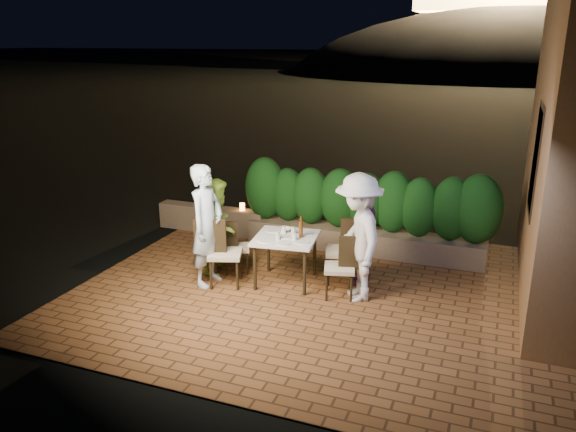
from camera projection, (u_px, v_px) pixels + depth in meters
The scene contains 30 objects.
ground at pixel (310, 304), 8.03m from camera, with size 400.00×400.00×0.00m, color black.
terrace_floor at pixel (320, 294), 8.49m from camera, with size 7.00×6.00×0.15m, color brown.
window_pane at pixel (538, 160), 7.79m from camera, with size 0.08×1.00×1.40m, color black.
window_frame at pixel (537, 160), 7.80m from camera, with size 0.06×1.15×1.55m, color black.
planter at pixel (362, 240), 9.94m from camera, with size 4.20×0.55×0.40m, color brown.
hedge at pixel (364, 200), 9.71m from camera, with size 4.00×0.70×1.10m, color #113C11, non-canonical shape.
parapet at pixel (212, 219), 10.95m from camera, with size 2.20×0.30×0.50m, color brown.
hill at pixel (501, 111), 61.98m from camera, with size 52.00×40.00×22.00m, color black.
dining_table at pixel (286, 260), 8.60m from camera, with size 0.92×0.92×0.75m, color white, non-canonical shape.
plate_nw at pixel (266, 240), 8.31m from camera, with size 0.25×0.25×0.01m, color white.
plate_sw at pixel (273, 231), 8.74m from camera, with size 0.21×0.21×0.01m, color white.
plate_ne at pixel (302, 242), 8.24m from camera, with size 0.22×0.22×0.01m, color white.
plate_se at pixel (306, 233), 8.62m from camera, with size 0.22×0.22×0.01m, color white.
plate_centre at pixel (286, 236), 8.48m from camera, with size 0.23×0.23×0.01m, color white.
plate_front at pixel (284, 244), 8.18m from camera, with size 0.19×0.19×0.01m, color white.
glass_nw at pixel (278, 236), 8.35m from camera, with size 0.07×0.07×0.12m, color silver.
glass_sw at pixel (284, 230), 8.61m from camera, with size 0.07×0.07×0.12m, color silver.
glass_ne at pixel (294, 237), 8.33m from camera, with size 0.06×0.06×0.11m, color silver.
glass_se at pixel (293, 231), 8.59m from camera, with size 0.06×0.06×0.11m, color silver.
beer_bottle at pixel (301, 227), 8.42m from camera, with size 0.06×0.06×0.33m, color #512A0D, non-canonical shape.
bowl at pixel (286, 229), 8.74m from camera, with size 0.19×0.19×0.05m, color white.
chair_left_front at pixel (225, 252), 8.49m from camera, with size 0.49×0.49×1.05m, color black, non-canonical shape.
chair_left_back at pixel (237, 246), 9.02m from camera, with size 0.39×0.39×0.85m, color black, non-canonical shape.
chair_right_front at pixel (339, 267), 8.11m from camera, with size 0.43×0.43×0.93m, color black, non-canonical shape.
chair_right_back at pixel (341, 250), 8.62m from camera, with size 0.48×0.48×1.03m, color black, non-canonical shape.
diner_blue at pixel (207, 226), 8.41m from camera, with size 0.68×0.45×1.87m, color silver.
diner_green at pixel (219, 225), 8.96m from camera, with size 0.74×0.58×1.53m, color #9FD342.
diner_white at pixel (358, 238), 7.92m from camera, with size 1.20×0.69×1.86m, color white.
diner_purple at pixel (365, 237), 8.47m from camera, with size 0.88×0.37×1.51m, color #6C2674.
parapet_lamp at pixel (242, 207), 10.63m from camera, with size 0.10×0.10×0.14m, color orange.
Camera 1 is at (2.31, -6.90, 3.60)m, focal length 35.00 mm.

